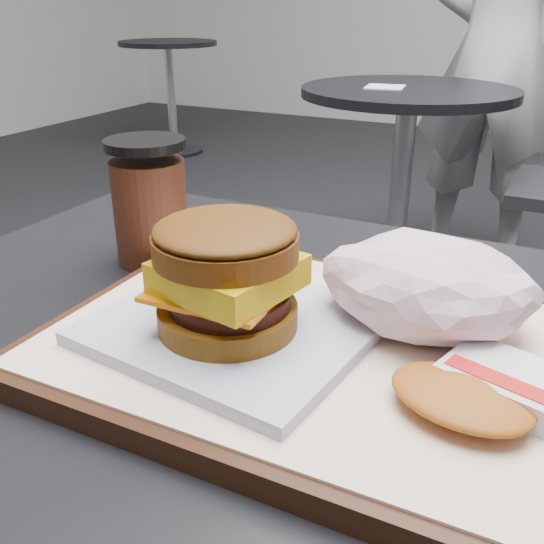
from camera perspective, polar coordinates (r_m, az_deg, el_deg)
The scene contains 10 objects.
customer_table at distance 0.59m, azimuth 2.34°, elevation -23.00°, with size 0.80×0.60×0.77m.
serving_tray at distance 0.45m, azimuth 3.50°, elevation -7.16°, with size 0.38×0.28×0.02m.
breakfast_sandwich at distance 0.43m, azimuth -4.02°, elevation -1.48°, with size 0.21×0.19×0.09m.
hash_brown at distance 0.39m, azimuth 20.13°, elevation -10.52°, with size 0.13×0.11×0.02m.
crumpled_wrapper at distance 0.46m, azimuth 14.44°, elevation -1.24°, with size 0.15×0.12×0.07m, color white, non-canonical shape.
coffee_cup at distance 0.61m, azimuth -11.40°, elevation 6.12°, with size 0.08×0.08×0.12m.
neighbor_table at distance 2.13m, azimuth 12.29°, elevation 11.28°, with size 0.70×0.70×0.75m.
napkin at distance 2.07m, azimuth 10.59°, elevation 16.75°, with size 0.12×0.12×0.00m, color white.
patron at distance 2.57m, azimuth 20.45°, elevation 18.51°, with size 0.59×0.39×1.63m, color silver.
bg_table_mid at distance 4.41m, azimuth -9.63°, elevation 18.23°, with size 0.66×0.66×0.75m.
Camera 1 is at (0.16, -0.36, 1.02)m, focal length 40.00 mm.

